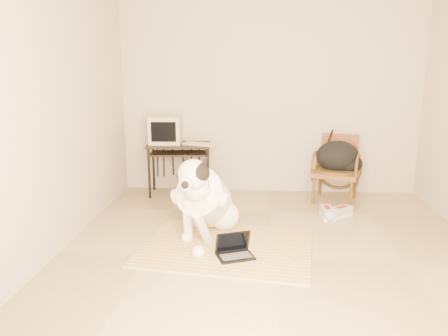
# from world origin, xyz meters

# --- Properties ---
(floor) EXTENTS (4.50, 4.50, 0.00)m
(floor) POSITION_xyz_m (0.00, 0.00, 0.00)
(floor) COLOR #9A875E
(floor) RESTS_ON ground
(wall_back) EXTENTS (4.50, 0.00, 4.50)m
(wall_back) POSITION_xyz_m (0.00, 2.25, 1.35)
(wall_back) COLOR #BAAA98
(wall_back) RESTS_ON floor
(wall_front) EXTENTS (4.50, 0.00, 4.50)m
(wall_front) POSITION_xyz_m (0.00, -2.25, 1.35)
(wall_front) COLOR #BAAA98
(wall_front) RESTS_ON floor
(wall_left) EXTENTS (0.00, 4.50, 4.50)m
(wall_left) POSITION_xyz_m (-2.00, 0.00, 1.35)
(wall_left) COLOR #BAAA98
(wall_left) RESTS_ON floor
(rug) EXTENTS (1.75, 1.42, 0.02)m
(rug) POSITION_xyz_m (-0.43, 0.22, 0.01)
(rug) COLOR orange
(rug) RESTS_ON floor
(dog) EXTENTS (0.64, 1.30, 0.94)m
(dog) POSITION_xyz_m (-0.68, 0.54, 0.37)
(dog) COLOR white
(dog) RESTS_ON rug
(laptop) EXTENTS (0.38, 0.33, 0.23)m
(laptop) POSITION_xyz_m (-0.35, 0.00, 0.07)
(laptop) COLOR black
(laptop) RESTS_ON rug
(computer_desk) EXTENTS (0.87, 0.53, 0.69)m
(computer_desk) POSITION_xyz_m (-1.19, 1.98, 0.60)
(computer_desk) COLOR black
(computer_desk) RESTS_ON floor
(crt_monitor) EXTENTS (0.43, 0.42, 0.37)m
(crt_monitor) POSITION_xyz_m (-1.37, 2.01, 0.88)
(crt_monitor) COLOR #B6AA8E
(crt_monitor) RESTS_ON computer_desk
(desk_keyboard) EXTENTS (0.45, 0.28, 0.03)m
(desk_keyboard) POSITION_xyz_m (-0.91, 1.92, 0.71)
(desk_keyboard) COLOR #B6AA8E
(desk_keyboard) RESTS_ON computer_desk
(pc_tower) EXTENTS (0.22, 0.42, 0.38)m
(pc_tower) POSITION_xyz_m (-0.97, 1.94, 0.19)
(pc_tower) COLOR #48484B
(pc_tower) RESTS_ON floor
(rattan_chair) EXTENTS (0.69, 0.68, 0.84)m
(rattan_chair) POSITION_xyz_m (0.87, 1.87, 0.42)
(rattan_chair) COLOR brown
(rattan_chair) RESTS_ON floor
(backpack) EXTENTS (0.58, 0.45, 0.40)m
(backpack) POSITION_xyz_m (0.90, 1.84, 0.57)
(backpack) COLOR black
(backpack) RESTS_ON rattan_chair
(sneaker_left) EXTENTS (0.15, 0.33, 0.11)m
(sneaker_left) POSITION_xyz_m (0.67, 1.19, 0.05)
(sneaker_left) COLOR white
(sneaker_left) RESTS_ON floor
(sneaker_right) EXTENTS (0.32, 0.30, 0.11)m
(sneaker_right) POSITION_xyz_m (0.82, 1.22, 0.05)
(sneaker_right) COLOR white
(sneaker_right) RESTS_ON floor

